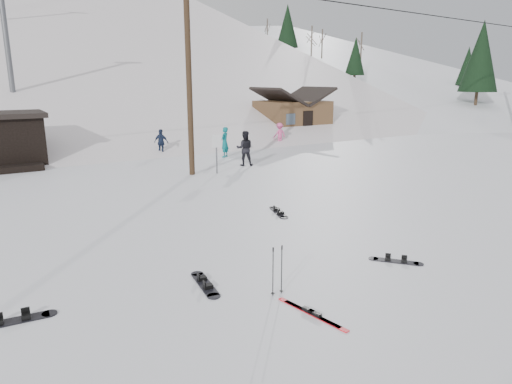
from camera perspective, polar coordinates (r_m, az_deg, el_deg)
ground at (r=9.54m, az=16.24°, el=-13.97°), size 200.00×200.00×0.00m
ski_slope at (r=63.04m, az=-24.49°, el=-2.38°), size 60.00×85.24×65.97m
ridge_right at (r=72.76m, az=7.05°, el=1.66°), size 45.66×93.98×54.59m
treeline_right at (r=63.86m, az=10.43°, el=9.81°), size 20.00×60.00×10.00m
treeline_crest at (r=91.86m, az=-27.83°, el=9.66°), size 50.00×6.00×10.00m
utility_pole at (r=21.27m, az=-8.41°, el=14.63°), size 2.00×0.26×9.00m
trail_sign at (r=21.58m, az=-4.94°, el=5.64°), size 0.50×0.09×1.85m
lift_hut at (r=26.69m, az=-28.34°, el=5.81°), size 3.40×4.10×2.75m
lift_tower_near at (r=35.79m, az=-28.93°, el=17.90°), size 2.20×0.36×8.00m
cabin at (r=36.60m, az=4.55°, el=9.38°), size 5.39×4.40×3.77m
hero_skis at (r=9.08m, az=6.97°, el=-14.81°), size 0.41×1.70×0.09m
ski_poles at (r=9.55m, az=2.68°, el=-9.72°), size 0.29×0.08×1.07m
board_scatter_a at (r=9.87m, az=-28.12°, el=-13.99°), size 1.53×0.38×0.11m
board_scatter_b at (r=10.22m, az=-6.40°, el=-11.34°), size 0.44×1.48×0.10m
board_scatter_d at (r=11.87m, az=17.07°, el=-8.22°), size 0.93×1.06×0.09m
board_scatter_f at (r=15.37m, az=2.83°, el=-2.51°), size 0.64×1.45×0.11m
skier_teal at (r=26.26m, az=-3.94°, el=6.23°), size 0.75×0.71×1.72m
skier_dark at (r=23.59m, az=-1.42°, el=5.47°), size 1.10×1.02×1.80m
skier_pink at (r=31.20m, az=2.96°, el=7.26°), size 1.00×0.62×1.49m
skier_navy at (r=27.34m, az=-11.75°, el=6.09°), size 0.87×0.94×1.55m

